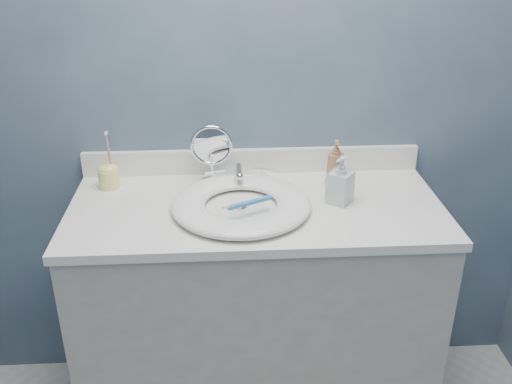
{
  "coord_description": "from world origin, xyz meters",
  "views": [
    {
      "loc": [
        -0.1,
        -0.68,
        1.73
      ],
      "look_at": [
        -0.0,
        0.94,
        0.94
      ],
      "focal_mm": 40.0,
      "sensor_mm": 36.0,
      "label": 1
    }
  ],
  "objects": [
    {
      "name": "toothbrush_holder",
      "position": [
        -0.5,
        1.14,
        0.93
      ],
      "size": [
        0.07,
        0.07,
        0.2
      ],
      "rotation": [
        0.0,
        0.0,
        -0.34
      ],
      "color": "#FCFB7E",
      "rests_on": "countertop"
    },
    {
      "name": "backsplash",
      "position": [
        0.0,
        1.24,
        0.93
      ],
      "size": [
        1.22,
        0.02,
        0.09
      ],
      "primitive_type": "cube",
      "color": "white",
      "rests_on": "countertop"
    },
    {
      "name": "drain",
      "position": [
        -0.05,
        0.94,
        0.88
      ],
      "size": [
        0.04,
        0.04,
        0.01
      ],
      "primitive_type": "cylinder",
      "color": "silver",
      "rests_on": "countertop"
    },
    {
      "name": "back_wall",
      "position": [
        0.0,
        1.25,
        1.2
      ],
      "size": [
        2.2,
        0.02,
        2.4
      ],
      "primitive_type": "cube",
      "color": "#404F61",
      "rests_on": "ground"
    },
    {
      "name": "countertop",
      "position": [
        0.0,
        0.97,
        0.86
      ],
      "size": [
        1.22,
        0.57,
        0.03
      ],
      "primitive_type": "cube",
      "color": "white",
      "rests_on": "vanity_cabinet"
    },
    {
      "name": "soap_bottle_amber",
      "position": [
        0.28,
        1.1,
        0.96
      ],
      "size": [
        0.07,
        0.07,
        0.17
      ],
      "primitive_type": "imported",
      "rotation": [
        0.0,
        0.0,
        -0.06
      ],
      "color": "#996845",
      "rests_on": "countertop"
    },
    {
      "name": "basin",
      "position": [
        -0.05,
        0.94,
        0.9
      ],
      "size": [
        0.45,
        0.45,
        0.04
      ],
      "primitive_type": null,
      "color": "white",
      "rests_on": "countertop"
    },
    {
      "name": "vanity_cabinet",
      "position": [
        0.0,
        0.97,
        0.42
      ],
      "size": [
        1.2,
        0.55,
        0.85
      ],
      "primitive_type": "cube",
      "color": "#BAB4AA",
      "rests_on": "ground"
    },
    {
      "name": "soap_bottle_clear",
      "position": [
        0.27,
        0.98,
        0.96
      ],
      "size": [
        0.1,
        0.1,
        0.16
      ],
      "primitive_type": "imported",
      "rotation": [
        0.0,
        0.0,
        -0.65
      ],
      "color": "silver",
      "rests_on": "countertop"
    },
    {
      "name": "faucet",
      "position": [
        -0.05,
        1.14,
        0.91
      ],
      "size": [
        0.25,
        0.13,
        0.07
      ],
      "color": "silver",
      "rests_on": "countertop"
    },
    {
      "name": "makeup_mirror",
      "position": [
        -0.14,
        1.15,
        1.0
      ],
      "size": [
        0.15,
        0.08,
        0.22
      ],
      "rotation": [
        0.0,
        0.0,
        -0.01
      ],
      "color": "silver",
      "rests_on": "countertop"
    },
    {
      "name": "toothbrush_lying",
      "position": [
        -0.03,
        0.9,
        0.92
      ],
      "size": [
        0.16,
        0.09,
        0.02
      ],
      "rotation": [
        0.0,
        0.0,
        0.46
      ],
      "color": "#357DBD",
      "rests_on": "basin"
    }
  ]
}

